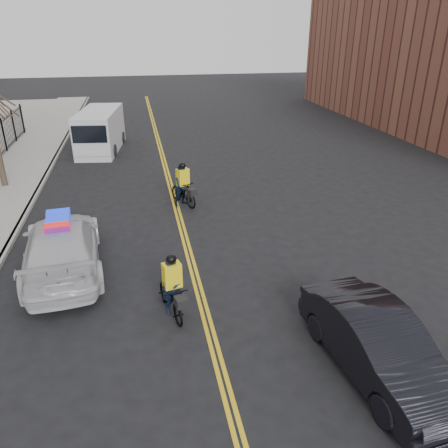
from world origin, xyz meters
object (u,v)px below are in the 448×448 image
dark_sedan (378,345)px  cyclist_far (183,188)px  police_cruiser (62,246)px  cyclist_near (173,293)px  cargo_van (100,132)px

dark_sedan → cyclist_far: (-2.94, 10.61, 0.00)m
police_cruiser → cyclist_far: cyclist_far is taller
police_cruiser → cyclist_near: bearing=130.7°
cargo_van → cyclist_near: 17.61m
cargo_van → cyclist_far: size_ratio=3.13×
cargo_van → cyclist_far: bearing=-60.8°
police_cruiser → cargo_van: 14.46m
police_cruiser → cyclist_near: 4.27m
dark_sedan → cargo_van: size_ratio=0.75×
cyclist_far → police_cruiser: bearing=-158.2°
police_cruiser → dark_sedan: size_ratio=1.29×
cyclist_far → dark_sedan: bearing=-100.4°
cyclist_near → cyclist_far: size_ratio=0.99×
dark_sedan → cyclist_near: size_ratio=2.38×
cyclist_near → cargo_van: bearing=85.3°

